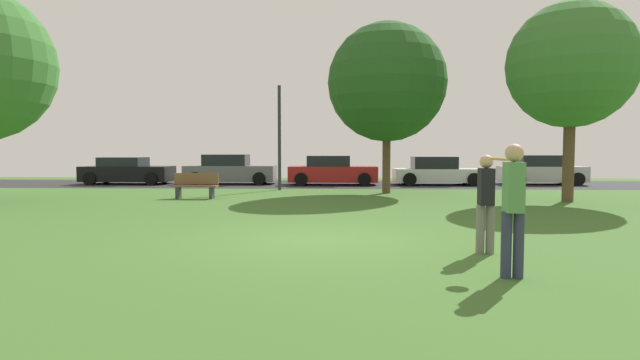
{
  "coord_description": "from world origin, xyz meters",
  "views": [
    {
      "loc": [
        0.54,
        -9.61,
        1.71
      ],
      "look_at": [
        0.0,
        3.3,
        0.95
      ],
      "focal_mm": 28.42,
      "sensor_mm": 36.0,
      "label": 1
    }
  ],
  "objects_px": {
    "frisbee_disc": "(499,159)",
    "parked_car_silver": "(540,171)",
    "parked_car_white": "(437,172)",
    "parked_car_red": "(332,171)",
    "person_catcher": "(513,203)",
    "street_lamp_post": "(279,138)",
    "parked_car_grey": "(230,171)",
    "person_thrower": "(486,199)",
    "park_bench": "(196,186)",
    "parked_car_black": "(127,172)",
    "maple_tree_far": "(571,65)",
    "birch_tree_lone": "(387,82)"
  },
  "relations": [
    {
      "from": "birch_tree_lone",
      "to": "person_thrower",
      "type": "distance_m",
      "value": 12.38
    },
    {
      "from": "person_catcher",
      "to": "parked_car_grey",
      "type": "xyz_separation_m",
      "value": [
        -7.98,
        18.79,
        -0.32
      ]
    },
    {
      "from": "parked_car_black",
      "to": "parked_car_grey",
      "type": "distance_m",
      "value": 5.23
    },
    {
      "from": "parked_car_white",
      "to": "frisbee_disc",
      "type": "bearing_deg",
      "value": -97.77
    },
    {
      "from": "parked_car_grey",
      "to": "parked_car_silver",
      "type": "bearing_deg",
      "value": 0.87
    },
    {
      "from": "parked_car_white",
      "to": "parked_car_red",
      "type": "bearing_deg",
      "value": -178.57
    },
    {
      "from": "person_thrower",
      "to": "frisbee_disc",
      "type": "xyz_separation_m",
      "value": [
        -0.05,
        -0.82,
        0.68
      ]
    },
    {
      "from": "frisbee_disc",
      "to": "parked_car_grey",
      "type": "xyz_separation_m",
      "value": [
        -8.03,
        17.99,
        -0.89
      ]
    },
    {
      "from": "birch_tree_lone",
      "to": "parked_car_white",
      "type": "bearing_deg",
      "value": 59.66
    },
    {
      "from": "parked_car_black",
      "to": "parked_car_silver",
      "type": "height_order",
      "value": "parked_car_silver"
    },
    {
      "from": "parked_car_black",
      "to": "park_bench",
      "type": "xyz_separation_m",
      "value": [
        5.73,
        -7.56,
        -0.17
      ]
    },
    {
      "from": "frisbee_disc",
      "to": "parked_car_silver",
      "type": "xyz_separation_m",
      "value": [
        7.66,
        18.23,
        -0.91
      ]
    },
    {
      "from": "frisbee_disc",
      "to": "parked_car_grey",
      "type": "relative_size",
      "value": 0.07
    },
    {
      "from": "maple_tree_far",
      "to": "street_lamp_post",
      "type": "relative_size",
      "value": 1.47
    },
    {
      "from": "person_catcher",
      "to": "parked_car_white",
      "type": "relative_size",
      "value": 0.41
    },
    {
      "from": "person_catcher",
      "to": "street_lamp_post",
      "type": "height_order",
      "value": "street_lamp_post"
    },
    {
      "from": "parked_car_red",
      "to": "parked_car_white",
      "type": "bearing_deg",
      "value": 1.43
    },
    {
      "from": "street_lamp_post",
      "to": "person_thrower",
      "type": "bearing_deg",
      "value": -69.28
    },
    {
      "from": "parked_car_grey",
      "to": "parked_car_silver",
      "type": "xyz_separation_m",
      "value": [
        15.69,
        0.24,
        -0.02
      ]
    },
    {
      "from": "person_catcher",
      "to": "parked_car_black",
      "type": "height_order",
      "value": "person_catcher"
    },
    {
      "from": "person_catcher",
      "to": "parked_car_silver",
      "type": "relative_size",
      "value": 0.45
    },
    {
      "from": "person_thrower",
      "to": "parked_car_red",
      "type": "bearing_deg",
      "value": -166.97
    },
    {
      "from": "frisbee_disc",
      "to": "person_catcher",
      "type": "bearing_deg",
      "value": -93.42
    },
    {
      "from": "street_lamp_post",
      "to": "parked_car_black",
      "type": "bearing_deg",
      "value": 156.94
    },
    {
      "from": "birch_tree_lone",
      "to": "frisbee_disc",
      "type": "distance_m",
      "value": 13.01
    },
    {
      "from": "person_thrower",
      "to": "street_lamp_post",
      "type": "xyz_separation_m",
      "value": [
        -5.06,
        13.38,
        1.35
      ]
    },
    {
      "from": "park_bench",
      "to": "person_catcher",
      "type": "bearing_deg",
      "value": 124.32
    },
    {
      "from": "person_catcher",
      "to": "parked_car_red",
      "type": "relative_size",
      "value": 0.41
    },
    {
      "from": "parked_car_red",
      "to": "maple_tree_far",
      "type": "bearing_deg",
      "value": -45.17
    },
    {
      "from": "birch_tree_lone",
      "to": "parked_car_silver",
      "type": "height_order",
      "value": "birch_tree_lone"
    },
    {
      "from": "street_lamp_post",
      "to": "parked_car_white",
      "type": "bearing_deg",
      "value": 25.47
    },
    {
      "from": "frisbee_disc",
      "to": "parked_car_red",
      "type": "bearing_deg",
      "value": 99.02
    },
    {
      "from": "person_thrower",
      "to": "person_catcher",
      "type": "height_order",
      "value": "person_catcher"
    },
    {
      "from": "parked_car_grey",
      "to": "parked_car_white",
      "type": "distance_m",
      "value": 10.45
    },
    {
      "from": "person_thrower",
      "to": "street_lamp_post",
      "type": "distance_m",
      "value": 14.37
    },
    {
      "from": "parked_car_white",
      "to": "park_bench",
      "type": "relative_size",
      "value": 2.73
    },
    {
      "from": "maple_tree_far",
      "to": "parked_car_white",
      "type": "distance_m",
      "value": 9.48
    },
    {
      "from": "person_thrower",
      "to": "frisbee_disc",
      "type": "distance_m",
      "value": 1.07
    },
    {
      "from": "parked_car_silver",
      "to": "street_lamp_post",
      "type": "distance_m",
      "value": 13.39
    },
    {
      "from": "parked_car_red",
      "to": "parked_car_white",
      "type": "height_order",
      "value": "parked_car_red"
    },
    {
      "from": "person_thrower",
      "to": "park_bench",
      "type": "xyz_separation_m",
      "value": [
        -7.57,
        9.33,
        -0.44
      ]
    },
    {
      "from": "parked_car_grey",
      "to": "parked_car_silver",
      "type": "distance_m",
      "value": 15.7
    },
    {
      "from": "maple_tree_far",
      "to": "parked_car_silver",
      "type": "relative_size",
      "value": 1.65
    },
    {
      "from": "frisbee_disc",
      "to": "parked_car_black",
      "type": "bearing_deg",
      "value": 126.81
    },
    {
      "from": "parked_car_black",
      "to": "parked_car_white",
      "type": "relative_size",
      "value": 1.01
    },
    {
      "from": "parked_car_black",
      "to": "street_lamp_post",
      "type": "distance_m",
      "value": 9.1
    },
    {
      "from": "birch_tree_lone",
      "to": "maple_tree_far",
      "type": "distance_m",
      "value": 6.55
    },
    {
      "from": "parked_car_grey",
      "to": "park_bench",
      "type": "xyz_separation_m",
      "value": [
        0.51,
        -7.84,
        -0.22
      ]
    },
    {
      "from": "birch_tree_lone",
      "to": "frisbee_disc",
      "type": "relative_size",
      "value": 20.48
    },
    {
      "from": "person_catcher",
      "to": "parked_car_silver",
      "type": "xyz_separation_m",
      "value": [
        7.71,
        19.03,
        -0.34
      ]
    }
  ]
}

